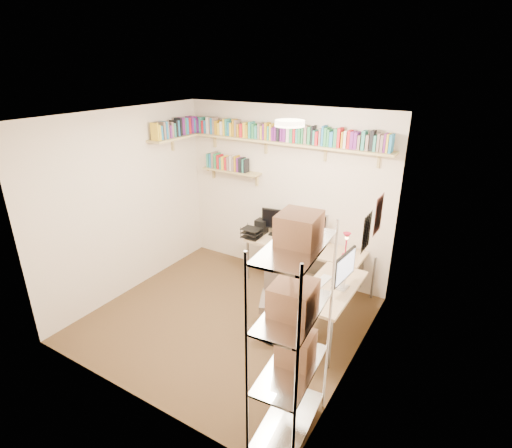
{
  "coord_description": "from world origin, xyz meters",
  "views": [
    {
      "loc": [
        2.5,
        -3.44,
        3.03
      ],
      "look_at": [
        0.1,
        0.55,
        1.13
      ],
      "focal_mm": 28.0,
      "sensor_mm": 36.0,
      "label": 1
    }
  ],
  "objects": [
    {
      "name": "ground",
      "position": [
        0.0,
        0.0,
        0.0
      ],
      "size": [
        3.2,
        3.2,
        0.0
      ],
      "primitive_type": "plane",
      "color": "#4E3621",
      "rests_on": "ground"
    },
    {
      "name": "room_shell",
      "position": [
        0.0,
        0.0,
        1.55
      ],
      "size": [
        3.24,
        3.04,
        2.52
      ],
      "color": "beige",
      "rests_on": "ground"
    },
    {
      "name": "wall_shelves",
      "position": [
        -0.42,
        1.3,
        2.03
      ],
      "size": [
        3.12,
        1.09,
        0.8
      ],
      "color": "#D6BD78",
      "rests_on": "ground"
    },
    {
      "name": "corner_desk",
      "position": [
        0.56,
        1.0,
        0.64
      ],
      "size": [
        1.89,
        1.69,
        1.13
      ],
      "color": "#D7B48B",
      "rests_on": "ground"
    },
    {
      "name": "office_chair",
      "position": [
        0.68,
        0.11,
        0.4
      ],
      "size": [
        0.55,
        0.56,
        0.95
      ],
      "rotation": [
        0.0,
        0.0,
        0.41
      ],
      "color": "black",
      "rests_on": "ground"
    },
    {
      "name": "wire_rack",
      "position": [
        1.42,
        -1.07,
        1.25
      ],
      "size": [
        0.47,
        0.86,
        2.04
      ],
      "rotation": [
        0.0,
        0.0,
        0.09
      ],
      "color": "silver",
      "rests_on": "ground"
    }
  ]
}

